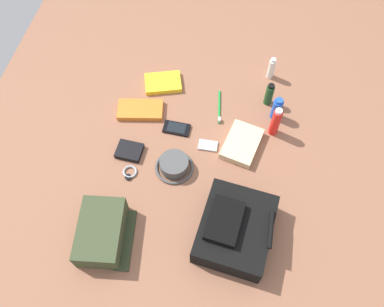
# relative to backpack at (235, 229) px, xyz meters

# --- Properties ---
(ground_plane) EXTENTS (2.64, 2.02, 0.02)m
(ground_plane) POSITION_rel_backpack_xyz_m (-0.30, -0.22, -0.07)
(ground_plane) COLOR brown
(ground_plane) RESTS_ON ground
(backpack) EXTENTS (0.35, 0.30, 0.14)m
(backpack) POSITION_rel_backpack_xyz_m (0.00, 0.00, 0.00)
(backpack) COLOR black
(backpack) RESTS_ON ground_plane
(toiletry_pouch) EXTENTS (0.27, 0.23, 0.10)m
(toiletry_pouch) POSITION_rel_backpack_xyz_m (0.10, -0.50, -0.01)
(toiletry_pouch) COLOR #384228
(toiletry_pouch) RESTS_ON ground_plane
(bucket_hat) EXTENTS (0.17, 0.17, 0.06)m
(bucket_hat) POSITION_rel_backpack_xyz_m (-0.24, -0.29, -0.03)
(bucket_hat) COLOR #4C4C4C
(bucket_hat) RESTS_ON ground_plane
(toothpaste_tube) EXTENTS (0.03, 0.03, 0.12)m
(toothpaste_tube) POSITION_rel_backpack_xyz_m (-0.83, 0.07, 0.00)
(toothpaste_tube) COLOR white
(toothpaste_tube) RESTS_ON ground_plane
(shampoo_bottle) EXTENTS (0.04, 0.04, 0.13)m
(shampoo_bottle) POSITION_rel_backpack_xyz_m (-0.67, 0.07, 0.00)
(shampoo_bottle) COLOR #19471E
(shampoo_bottle) RESTS_ON ground_plane
(deodorant_spray) EXTENTS (0.04, 0.04, 0.12)m
(deodorant_spray) POSITION_rel_backpack_xyz_m (-0.59, 0.11, 0.00)
(deodorant_spray) COLOR blue
(deodorant_spray) RESTS_ON ground_plane
(sunscreen_spray) EXTENTS (0.04, 0.04, 0.16)m
(sunscreen_spray) POSITION_rel_backpack_xyz_m (-0.50, 0.11, 0.02)
(sunscreen_spray) COLOR red
(sunscreen_spray) RESTS_ON ground_plane
(paperback_novel) EXTENTS (0.17, 0.20, 0.02)m
(paperback_novel) POSITION_rel_backpack_xyz_m (-0.68, -0.43, -0.05)
(paperback_novel) COLOR yellow
(paperback_novel) RESTS_ON ground_plane
(travel_guidebook) EXTENTS (0.14, 0.22, 0.03)m
(travel_guidebook) POSITION_rel_backpack_xyz_m (-0.51, -0.50, -0.05)
(travel_guidebook) COLOR orange
(travel_guidebook) RESTS_ON ground_plane
(cell_phone) EXTENTS (0.07, 0.12, 0.01)m
(cell_phone) POSITION_rel_backpack_xyz_m (-0.44, -0.32, -0.05)
(cell_phone) COLOR black
(cell_phone) RESTS_ON ground_plane
(media_player) EXTENTS (0.05, 0.08, 0.01)m
(media_player) POSITION_rel_backpack_xyz_m (-0.38, -0.16, -0.05)
(media_player) COLOR #B7B7BC
(media_player) RESTS_ON ground_plane
(wristwatch) EXTENTS (0.07, 0.06, 0.01)m
(wristwatch) POSITION_rel_backpack_xyz_m (-0.18, -0.47, -0.05)
(wristwatch) COLOR #99999E
(wristwatch) RESTS_ON ground_plane
(toothbrush) EXTENTS (0.19, 0.04, 0.02)m
(toothbrush) POSITION_rel_backpack_xyz_m (-0.59, -0.14, -0.05)
(toothbrush) COLOR #198C33
(toothbrush) RESTS_ON ground_plane
(wallet) EXTENTS (0.10, 0.12, 0.02)m
(wallet) POSITION_rel_backpack_xyz_m (-0.28, -0.50, -0.05)
(wallet) COLOR black
(wallet) RESTS_ON ground_plane
(folded_towel) EXTENTS (0.23, 0.18, 0.04)m
(folded_towel) POSITION_rel_backpack_xyz_m (-0.41, -0.02, -0.04)
(folded_towel) COLOR beige
(folded_towel) RESTS_ON ground_plane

